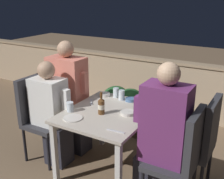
% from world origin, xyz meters
% --- Properties ---
extents(ground_plane, '(16.00, 16.00, 0.00)m').
position_xyz_m(ground_plane, '(0.00, 0.00, 0.00)').
color(ground_plane, '#7A6047').
extents(parapet_wall, '(9.00, 0.18, 0.88)m').
position_xyz_m(parapet_wall, '(0.00, 1.82, 0.44)').
color(parapet_wall, tan).
rests_on(parapet_wall, ground_plane).
extents(dining_table, '(0.83, 0.99, 0.71)m').
position_xyz_m(dining_table, '(0.00, 0.00, 0.62)').
color(dining_table, '#BCB2A3').
rests_on(dining_table, ground_plane).
extents(planter_hedge, '(0.83, 0.47, 0.62)m').
position_xyz_m(planter_hedge, '(-0.24, 0.97, 0.35)').
color(planter_hedge, brown).
rests_on(planter_hedge, ground_plane).
extents(chair_left_near, '(0.42, 0.42, 0.98)m').
position_xyz_m(chair_left_near, '(-0.85, -0.15, 0.59)').
color(chair_left_near, '#333338').
rests_on(chair_left_near, ground_plane).
extents(person_white_polo, '(0.47, 0.26, 1.19)m').
position_xyz_m(person_white_polo, '(-0.64, -0.15, 0.60)').
color(person_white_polo, '#282833').
rests_on(person_white_polo, ground_plane).
extents(chair_left_far, '(0.42, 0.42, 0.98)m').
position_xyz_m(chair_left_far, '(-0.85, 0.18, 0.59)').
color(chair_left_far, '#333338').
rests_on(chair_left_far, ground_plane).
extents(person_coral_top, '(0.50, 0.26, 1.36)m').
position_xyz_m(person_coral_top, '(-0.64, 0.18, 0.68)').
color(person_coral_top, '#282833').
rests_on(person_coral_top, ground_plane).
extents(chair_right_near, '(0.42, 0.42, 0.98)m').
position_xyz_m(chair_right_near, '(0.85, -0.19, 0.59)').
color(chair_right_near, '#333338').
rests_on(chair_right_near, ground_plane).
extents(person_purple_stripe, '(0.48, 0.26, 1.36)m').
position_xyz_m(person_purple_stripe, '(0.65, -0.19, 0.69)').
color(person_purple_stripe, '#282833').
rests_on(person_purple_stripe, ground_plane).
extents(chair_right_far, '(0.42, 0.42, 0.98)m').
position_xyz_m(chair_right_far, '(0.92, 0.16, 0.59)').
color(chair_right_far, '#333338').
rests_on(chair_right_far, ground_plane).
extents(beer_bottle, '(0.07, 0.07, 0.23)m').
position_xyz_m(beer_bottle, '(-0.03, -0.08, 0.80)').
color(beer_bottle, brown).
rests_on(beer_bottle, dining_table).
extents(plate_0, '(0.19, 0.19, 0.01)m').
position_xyz_m(plate_0, '(-0.22, -0.31, 0.72)').
color(plate_0, silver).
rests_on(plate_0, dining_table).
extents(bowl_0, '(0.15, 0.15, 0.03)m').
position_xyz_m(bowl_0, '(0.20, 0.04, 0.73)').
color(bowl_0, beige).
rests_on(bowl_0, dining_table).
extents(bowl_1, '(0.12, 0.12, 0.03)m').
position_xyz_m(bowl_1, '(0.06, 0.39, 0.73)').
color(bowl_1, '#4C709E').
rests_on(bowl_1, dining_table).
extents(bowl_2, '(0.13, 0.13, 0.04)m').
position_xyz_m(bowl_2, '(-0.28, 0.37, 0.73)').
color(bowl_2, beige).
rests_on(bowl_2, dining_table).
extents(glass_cup_0, '(0.07, 0.07, 0.11)m').
position_xyz_m(glass_cup_0, '(-0.14, 0.40, 0.77)').
color(glass_cup_0, silver).
rests_on(glass_cup_0, dining_table).
extents(glass_cup_1, '(0.07, 0.07, 0.11)m').
position_xyz_m(glass_cup_1, '(-0.04, 0.36, 0.77)').
color(glass_cup_1, silver).
rests_on(glass_cup_1, dining_table).
extents(glass_cup_2, '(0.07, 0.07, 0.10)m').
position_xyz_m(glass_cup_2, '(-0.34, -0.19, 0.76)').
color(glass_cup_2, silver).
rests_on(glass_cup_2, dining_table).
extents(fork_0, '(0.12, 0.15, 0.01)m').
position_xyz_m(fork_0, '(-0.30, 0.12, 0.71)').
color(fork_0, silver).
rests_on(fork_0, dining_table).
extents(fork_1, '(0.17, 0.04, 0.01)m').
position_xyz_m(fork_1, '(0.28, -0.34, 0.71)').
color(fork_1, silver).
rests_on(fork_1, dining_table).
extents(potted_plant, '(0.35, 0.35, 0.69)m').
position_xyz_m(potted_plant, '(-1.15, 0.81, 0.43)').
color(potted_plant, brown).
rests_on(potted_plant, ground_plane).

